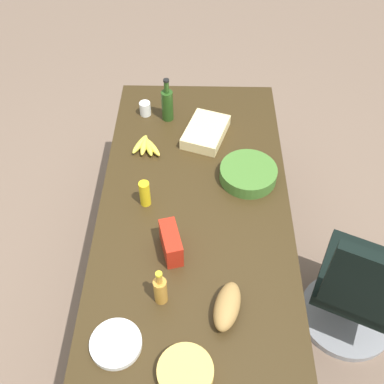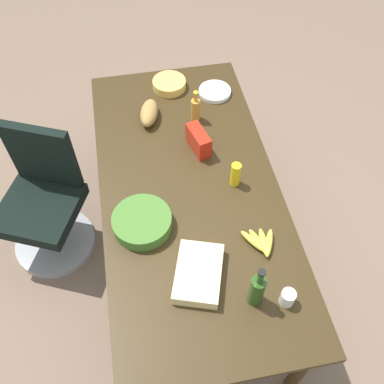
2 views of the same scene
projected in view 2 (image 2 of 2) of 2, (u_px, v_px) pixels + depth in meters
name	position (u px, v px, depth m)	size (l,w,h in m)	color
ground_plane	(190.00, 251.00, 3.07)	(10.00, 10.00, 0.00)	#765F4E
conference_table	(189.00, 194.00, 2.52)	(2.15, 1.02, 0.76)	#352712
office_chair	(46.00, 209.00, 2.84)	(0.63, 0.63, 0.96)	gray
chip_bag_red	(198.00, 140.00, 2.58)	(0.20, 0.08, 0.14)	red
dressing_bottle	(196.00, 109.00, 2.72)	(0.07, 0.07, 0.22)	#C68830
bread_loaf	(149.00, 113.00, 2.75)	(0.24, 0.11, 0.10)	#A37A41
wine_bottle	(257.00, 290.00, 1.96)	(0.08, 0.08, 0.29)	#244818
paper_plate_stack	(215.00, 92.00, 2.93)	(0.22, 0.22, 0.03)	white
salad_bowl	(142.00, 222.00, 2.27)	(0.32, 0.32, 0.08)	#42722B
mustard_bottle	(236.00, 174.00, 2.41)	(0.06, 0.06, 0.16)	yellow
chip_bowl	(169.00, 84.00, 2.95)	(0.23, 0.23, 0.06)	#E5B956
paper_cup	(288.00, 298.00, 2.01)	(0.07, 0.07, 0.09)	white
sheet_cake	(199.00, 274.00, 2.09)	(0.32, 0.22, 0.07)	beige
banana_bunch	(261.00, 242.00, 2.21)	(0.19, 0.19, 0.04)	#DBD142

